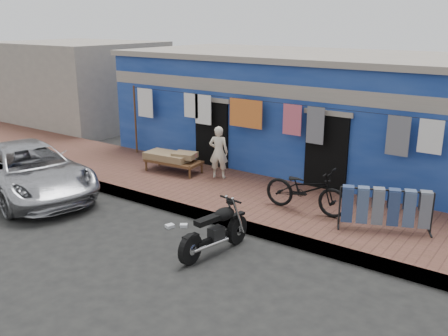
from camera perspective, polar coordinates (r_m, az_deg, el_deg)
ground at (r=9.93m, az=-6.83°, el=-9.09°), size 80.00×80.00×0.00m
sidewalk at (r=12.07m, az=2.77°, el=-3.56°), size 28.00×3.00×0.25m
curb at (r=10.96m, az=-1.38°, el=-5.69°), size 28.00×0.10×0.25m
building at (r=15.07m, az=11.19°, el=6.39°), size 12.20×5.20×3.36m
neighbor_left at (r=21.97m, az=-16.13°, el=9.25°), size 6.00×5.00×3.40m
clothesline at (r=12.84m, az=4.45°, el=5.44°), size 10.06×0.06×2.10m
car at (r=13.47m, az=-21.41°, el=-0.14°), size 5.10×3.23×1.33m
seated_person at (r=13.08m, az=-0.62°, el=1.83°), size 0.59×0.51×1.39m
bicycle at (r=10.92m, az=9.37°, el=-1.89°), size 1.91×0.73×1.22m
motorcycle at (r=9.46m, az=-1.10°, el=-6.97°), size 1.04×1.72×1.00m
charpoy at (r=13.76m, az=-5.78°, el=0.70°), size 1.79×1.09×0.55m
jeans_rack at (r=10.39m, az=17.94°, el=-4.45°), size 2.12×1.69×0.89m
litter_a at (r=10.82m, az=-4.63°, el=-6.58°), size 0.20×0.19×0.07m
litter_b at (r=10.20m, az=0.22°, el=-7.97°), size 0.17×0.20×0.09m
litter_c at (r=10.82m, az=-6.21°, el=-6.61°), size 0.19×0.21×0.07m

